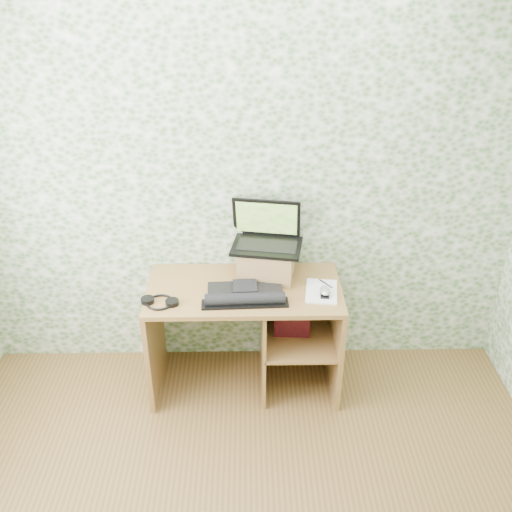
{
  "coord_description": "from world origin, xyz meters",
  "views": [
    {
      "loc": [
        0.02,
        -1.51,
        2.66
      ],
      "look_at": [
        0.07,
        1.39,
        1.01
      ],
      "focal_mm": 40.0,
      "sensor_mm": 36.0,
      "label": 1
    }
  ],
  "objects_px": {
    "riser": "(267,262)",
    "laptop": "(267,235)",
    "desk": "(257,320)",
    "notepad": "(321,292)",
    "keyboard": "(245,294)"
  },
  "relations": [
    {
      "from": "desk",
      "to": "keyboard",
      "type": "bearing_deg",
      "value": -117.94
    },
    {
      "from": "desk",
      "to": "notepad",
      "type": "height_order",
      "value": "notepad"
    },
    {
      "from": "keyboard",
      "to": "desk",
      "type": "bearing_deg",
      "value": 59.72
    },
    {
      "from": "desk",
      "to": "laptop",
      "type": "xyz_separation_m",
      "value": [
        0.06,
        0.16,
        0.54
      ]
    },
    {
      "from": "laptop",
      "to": "notepad",
      "type": "xyz_separation_m",
      "value": [
        0.33,
        -0.25,
        -0.26
      ]
    },
    {
      "from": "riser",
      "to": "laptop",
      "type": "height_order",
      "value": "laptop"
    },
    {
      "from": "desk",
      "to": "keyboard",
      "type": "relative_size",
      "value": 2.32
    },
    {
      "from": "riser",
      "to": "keyboard",
      "type": "distance_m",
      "value": 0.3
    },
    {
      "from": "riser",
      "to": "notepad",
      "type": "xyz_separation_m",
      "value": [
        0.33,
        -0.2,
        -0.09
      ]
    },
    {
      "from": "desk",
      "to": "laptop",
      "type": "relative_size",
      "value": 2.56
    },
    {
      "from": "laptop",
      "to": "notepad",
      "type": "relative_size",
      "value": 1.76
    },
    {
      "from": "desk",
      "to": "riser",
      "type": "height_order",
      "value": "riser"
    },
    {
      "from": "laptop",
      "to": "notepad",
      "type": "distance_m",
      "value": 0.49
    },
    {
      "from": "desk",
      "to": "notepad",
      "type": "distance_m",
      "value": 0.49
    },
    {
      "from": "riser",
      "to": "laptop",
      "type": "bearing_deg",
      "value": 90.0
    }
  ]
}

